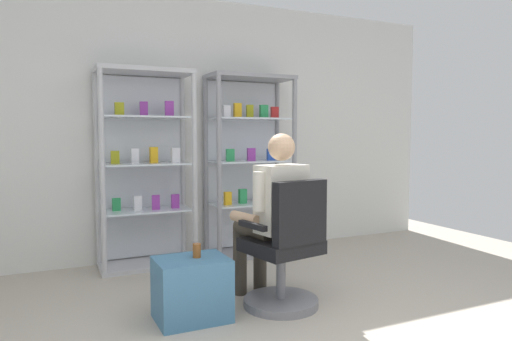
{
  "coord_description": "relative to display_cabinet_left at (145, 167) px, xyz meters",
  "views": [
    {
      "loc": [
        -1.47,
        -1.79,
        1.28
      ],
      "look_at": [
        0.07,
        1.51,
        1.0
      ],
      "focal_mm": 32.64,
      "sensor_mm": 36.0,
      "label": 1
    }
  ],
  "objects": [
    {
      "name": "tea_glass",
      "position": [
        0.04,
        -1.51,
        -0.48
      ],
      "size": [
        0.06,
        0.06,
        0.1
      ],
      "primitive_type": "cylinder",
      "color": "brown",
      "rests_on": "storage_crate"
    },
    {
      "name": "seated_shopkeeper",
      "position": [
        0.66,
        -1.44,
        -0.25
      ],
      "size": [
        0.54,
        0.61,
        1.29
      ],
      "color": "#3F382D",
      "rests_on": "ground"
    },
    {
      "name": "display_cabinet_right",
      "position": [
        1.1,
        -0.0,
        0.0
      ],
      "size": [
        0.9,
        0.45,
        1.9
      ],
      "color": "gray",
      "rests_on": "ground"
    },
    {
      "name": "display_cabinet_left",
      "position": [
        0.0,
        0.0,
        0.0
      ],
      "size": [
        0.9,
        0.45,
        1.9
      ],
      "color": "#B7B7BC",
      "rests_on": "ground"
    },
    {
      "name": "office_chair",
      "position": [
        0.69,
        -1.61,
        -0.57
      ],
      "size": [
        0.61,
        0.57,
        0.96
      ],
      "color": "slate",
      "rests_on": "ground"
    },
    {
      "name": "storage_crate",
      "position": [
        0.0,
        -1.51,
        -0.75
      ],
      "size": [
        0.49,
        0.38,
        0.43
      ],
      "primitive_type": "cube",
      "color": "teal",
      "rests_on": "ground"
    },
    {
      "name": "back_wall",
      "position": [
        0.55,
        0.24,
        0.39
      ],
      "size": [
        6.0,
        0.1,
        2.7
      ],
      "primitive_type": "cube",
      "color": "silver",
      "rests_on": "ground"
    }
  ]
}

